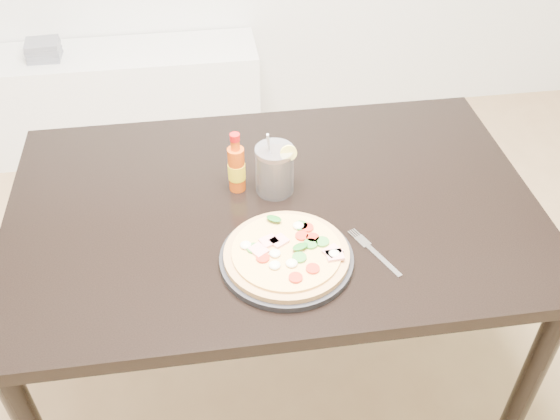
{
  "coord_description": "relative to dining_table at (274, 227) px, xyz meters",
  "views": [
    {
      "loc": [
        -0.37,
        -0.63,
        1.82
      ],
      "look_at": [
        -0.21,
        0.49,
        0.83
      ],
      "focal_mm": 40.0,
      "sensor_mm": 36.0,
      "label": 1
    }
  ],
  "objects": [
    {
      "name": "hot_sauce_bottle",
      "position": [
        -0.09,
        0.08,
        0.15
      ],
      "size": [
        0.05,
        0.05,
        0.18
      ],
      "rotation": [
        0.0,
        0.0,
        0.09
      ],
      "color": "#C8460B",
      "rests_on": "dining_table"
    },
    {
      "name": "fork",
      "position": [
        0.21,
        -0.22,
        0.09
      ],
      "size": [
        0.09,
        0.18,
        0.0
      ],
      "rotation": [
        0.0,
        0.0,
        0.43
      ],
      "color": "silver",
      "rests_on": "dining_table"
    },
    {
      "name": "media_console",
      "position": [
        -0.59,
        1.46,
        -0.42
      ],
      "size": [
        1.4,
        0.34,
        0.5
      ],
      "primitive_type": "cube",
      "color": "white",
      "rests_on": "ground"
    },
    {
      "name": "cd_stack",
      "position": [
        -0.84,
        1.44,
        -0.13
      ],
      "size": [
        0.14,
        0.12,
        0.08
      ],
      "color": "slate",
      "rests_on": "media_console"
    },
    {
      "name": "plate",
      "position": [
        0.0,
        -0.22,
        0.09
      ],
      "size": [
        0.32,
        0.32,
        0.02
      ],
      "primitive_type": "cylinder",
      "color": "black",
      "rests_on": "dining_table"
    },
    {
      "name": "cola_cup",
      "position": [
        0.01,
        0.06,
        0.15
      ],
      "size": [
        0.11,
        0.1,
        0.19
      ],
      "rotation": [
        0.0,
        0.0,
        0.1
      ],
      "color": "black",
      "rests_on": "dining_table"
    },
    {
      "name": "dining_table",
      "position": [
        0.0,
        0.0,
        0.0
      ],
      "size": [
        1.4,
        0.9,
        0.75
      ],
      "color": "black",
      "rests_on": "ground"
    },
    {
      "name": "pizza",
      "position": [
        0.0,
        -0.22,
        0.11
      ],
      "size": [
        0.3,
        0.3,
        0.03
      ],
      "color": "tan",
      "rests_on": "plate"
    }
  ]
}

